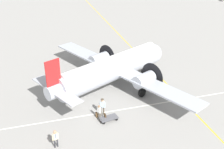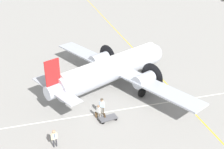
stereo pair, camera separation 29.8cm
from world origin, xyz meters
name	(u,v)px [view 1 (the left image)]	position (x,y,z in m)	size (l,w,h in m)	color
ground_plane	(112,87)	(0.00, 0.00, 0.00)	(300.00, 300.00, 0.00)	gray
apron_line_eastwest	(163,80)	(0.00, 6.99, 0.00)	(120.00, 0.16, 0.01)	gold
apron_line_northsouth	(125,109)	(5.06, 0.00, 0.00)	(0.16, 120.00, 0.01)	silver
airliner_main	(115,67)	(-0.21, 0.42, 2.63)	(22.20, 17.44, 6.14)	#ADB2BC
crew_foreground	(55,137)	(9.12, -7.90, 1.13)	(0.31, 0.61, 1.84)	#2D2D33
passenger_boarding	(99,111)	(6.04, -3.14, 1.03)	(0.50, 0.36, 1.68)	#473D2D
ramp_agent	(102,105)	(5.31, -2.60, 1.18)	(0.43, 0.56, 1.87)	#473D2D
suitcase_near_door	(105,117)	(6.22, -2.56, 0.29)	(0.48, 0.14, 0.61)	#47331E
suitcase_upright_spare	(97,115)	(5.57, -3.31, 0.24)	(0.41, 0.19, 0.51)	brown
baggage_cart	(109,118)	(6.55, -2.28, 0.27)	(1.29, 2.04, 0.56)	#56565B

